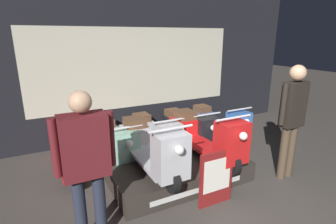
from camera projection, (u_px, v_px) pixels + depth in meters
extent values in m
plane|color=#423D38|center=(239.00, 223.00, 3.24)|extent=(30.00, 30.00, 0.00)
cube|color=black|center=(137.00, 66.00, 5.72)|extent=(8.29, 0.08, 3.20)
cube|color=beige|center=(138.00, 68.00, 5.70)|extent=(4.56, 0.01, 1.70)
cube|color=#2D2823|center=(178.00, 171.00, 4.17)|extent=(2.13, 1.16, 0.31)
cube|color=silver|center=(199.00, 190.00, 3.68)|extent=(1.49, 0.01, 0.08)
cylinder|color=black|center=(171.00, 179.00, 3.30)|extent=(0.09, 0.35, 0.35)
cylinder|color=black|center=(135.00, 142.00, 4.44)|extent=(0.09, 0.35, 0.35)
cube|color=#BCBCC1|center=(150.00, 158.00, 3.87)|extent=(0.39, 1.23, 0.05)
cube|color=#BCBCC1|center=(171.00, 156.00, 3.23)|extent=(0.41, 0.32, 0.59)
cube|color=#BCBCC1|center=(135.00, 138.00, 4.40)|extent=(0.43, 0.37, 0.41)
cube|color=brown|center=(135.00, 122.00, 4.31)|extent=(0.31, 0.34, 0.14)
cylinder|color=silver|center=(171.00, 129.00, 3.13)|extent=(0.59, 0.03, 0.03)
sphere|color=white|center=(179.00, 150.00, 3.00)|extent=(0.11, 0.11, 0.11)
cylinder|color=black|center=(231.00, 163.00, 3.72)|extent=(0.09, 0.35, 0.35)
cylinder|color=black|center=(183.00, 133.00, 4.86)|extent=(0.09, 0.35, 0.35)
cube|color=red|center=(204.00, 147.00, 4.29)|extent=(0.39, 1.23, 0.05)
cube|color=red|center=(231.00, 142.00, 3.65)|extent=(0.41, 0.32, 0.59)
cube|color=red|center=(184.00, 129.00, 4.81)|extent=(0.43, 0.37, 0.41)
cube|color=brown|center=(185.00, 115.00, 4.73)|extent=(0.31, 0.34, 0.14)
cylinder|color=silver|center=(234.00, 118.00, 3.54)|extent=(0.59, 0.03, 0.03)
sphere|color=white|center=(243.00, 136.00, 3.42)|extent=(0.11, 0.11, 0.11)
cylinder|color=black|center=(77.00, 178.00, 3.91)|extent=(0.09, 0.35, 0.35)
cylinder|color=black|center=(66.00, 146.00, 5.06)|extent=(0.09, 0.35, 0.35)
cube|color=red|center=(71.00, 160.00, 4.49)|extent=(0.39, 1.23, 0.05)
cube|color=red|center=(75.00, 158.00, 3.85)|extent=(0.41, 0.32, 0.59)
cube|color=red|center=(66.00, 142.00, 5.01)|extent=(0.43, 0.37, 0.41)
cube|color=brown|center=(64.00, 129.00, 4.93)|extent=(0.31, 0.34, 0.14)
cylinder|color=silver|center=(72.00, 136.00, 3.74)|extent=(0.59, 0.03, 0.03)
sphere|color=white|center=(76.00, 154.00, 3.62)|extent=(0.11, 0.11, 0.11)
cylinder|color=black|center=(127.00, 167.00, 4.25)|extent=(0.09, 0.35, 0.35)
cylinder|color=black|center=(106.00, 139.00, 5.40)|extent=(0.09, 0.35, 0.35)
cube|color=#8EC6AD|center=(115.00, 152.00, 4.83)|extent=(0.39, 1.23, 0.05)
cube|color=#8EC6AD|center=(126.00, 148.00, 4.19)|extent=(0.41, 0.32, 0.59)
cube|color=#8EC6AD|center=(106.00, 135.00, 5.35)|extent=(0.43, 0.37, 0.41)
cube|color=brown|center=(105.00, 123.00, 5.27)|extent=(0.31, 0.34, 0.14)
cylinder|color=silver|center=(125.00, 128.00, 4.08)|extent=(0.59, 0.03, 0.03)
sphere|color=white|center=(130.00, 144.00, 3.96)|extent=(0.11, 0.11, 0.11)
cylinder|color=black|center=(169.00, 157.00, 4.59)|extent=(0.09, 0.35, 0.35)
cylinder|color=black|center=(141.00, 133.00, 5.74)|extent=(0.09, 0.35, 0.35)
cube|color=#BCBCC1|center=(154.00, 144.00, 5.17)|extent=(0.39, 1.23, 0.05)
cube|color=#BCBCC1|center=(169.00, 140.00, 4.53)|extent=(0.41, 0.32, 0.59)
cube|color=#BCBCC1|center=(142.00, 129.00, 5.69)|extent=(0.43, 0.37, 0.41)
cube|color=brown|center=(142.00, 117.00, 5.61)|extent=(0.31, 0.34, 0.14)
cylinder|color=silver|center=(169.00, 121.00, 4.42)|extent=(0.59, 0.03, 0.03)
sphere|color=white|center=(175.00, 135.00, 4.30)|extent=(0.11, 0.11, 0.11)
cylinder|color=black|center=(206.00, 149.00, 4.93)|extent=(0.09, 0.35, 0.35)
cylinder|color=black|center=(173.00, 127.00, 6.08)|extent=(0.09, 0.35, 0.35)
cube|color=black|center=(188.00, 137.00, 5.51)|extent=(0.39, 1.23, 0.05)
cube|color=black|center=(206.00, 133.00, 4.87)|extent=(0.41, 0.32, 0.59)
cube|color=black|center=(173.00, 124.00, 6.03)|extent=(0.43, 0.37, 0.41)
cube|color=brown|center=(174.00, 113.00, 5.95)|extent=(0.31, 0.34, 0.14)
cylinder|color=silver|center=(207.00, 115.00, 4.76)|extent=(0.59, 0.03, 0.03)
sphere|color=white|center=(213.00, 128.00, 4.64)|extent=(0.11, 0.11, 0.11)
cylinder|color=black|center=(238.00, 141.00, 5.27)|extent=(0.09, 0.35, 0.35)
cylinder|color=black|center=(201.00, 123.00, 6.42)|extent=(0.09, 0.35, 0.35)
cube|color=#386BBC|center=(218.00, 131.00, 5.85)|extent=(0.39, 1.23, 0.05)
cube|color=#386BBC|center=(238.00, 126.00, 5.21)|extent=(0.41, 0.32, 0.59)
cube|color=#386BBC|center=(201.00, 119.00, 6.37)|extent=(0.43, 0.37, 0.41)
cube|color=brown|center=(202.00, 109.00, 6.29)|extent=(0.31, 0.34, 0.14)
cylinder|color=silver|center=(240.00, 109.00, 5.10)|extent=(0.59, 0.03, 0.03)
sphere|color=white|center=(247.00, 122.00, 4.98)|extent=(0.11, 0.11, 0.11)
cylinder|color=#232838|center=(80.00, 211.00, 2.81)|extent=(0.13, 0.13, 0.83)
cylinder|color=#232838|center=(100.00, 206.00, 2.90)|extent=(0.13, 0.13, 0.83)
cube|color=#5B191E|center=(84.00, 146.00, 2.64)|extent=(0.47, 0.26, 0.66)
cylinder|color=#5B191E|center=(55.00, 148.00, 2.52)|extent=(0.08, 0.08, 0.60)
cylinder|color=#5B191E|center=(111.00, 139.00, 2.76)|extent=(0.08, 0.08, 0.60)
sphere|color=tan|center=(80.00, 102.00, 2.52)|extent=(0.22, 0.22, 0.22)
cylinder|color=#473828|center=(284.00, 153.00, 4.16)|extent=(0.13, 0.13, 0.87)
cylinder|color=#473828|center=(291.00, 151.00, 4.23)|extent=(0.13, 0.13, 0.87)
cube|color=black|center=(294.00, 105.00, 3.98)|extent=(0.36, 0.20, 0.69)
cylinder|color=black|center=(284.00, 104.00, 3.87)|extent=(0.08, 0.08, 0.64)
cylinder|color=black|center=(304.00, 101.00, 4.07)|extent=(0.08, 0.08, 0.64)
sphere|color=tan|center=(298.00, 73.00, 3.84)|extent=(0.24, 0.24, 0.24)
cube|color=maroon|center=(216.00, 178.00, 3.51)|extent=(0.52, 0.04, 0.78)
cube|color=white|center=(217.00, 175.00, 3.47)|extent=(0.42, 0.01, 0.47)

